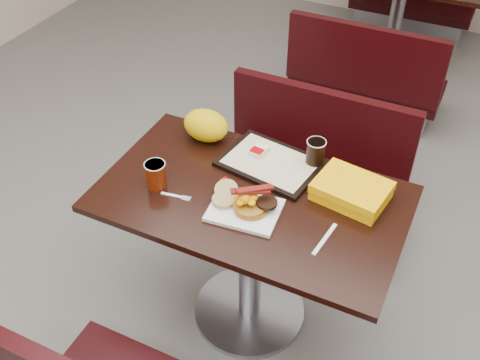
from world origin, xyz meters
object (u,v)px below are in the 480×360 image
at_px(coffee_cup_near, 156,175).
at_px(hashbrown_sleeve_left, 259,151).
at_px(clamshell, 351,191).
at_px(coffee_cup_far, 316,152).
at_px(bench_far_s, 369,65).
at_px(table_far, 395,21).
at_px(pancake_stack, 251,207).
at_px(bench_near_n, 306,169).
at_px(fork, 172,195).
at_px(platter, 245,210).
at_px(tray, 271,163).
at_px(knife, 325,239).
at_px(table_near, 250,260).
at_px(paper_bag, 206,125).

distance_m(coffee_cup_near, hashbrown_sleeve_left, 0.45).
bearing_deg(clamshell, coffee_cup_near, -151.10).
bearing_deg(coffee_cup_far, bench_far_s, 95.57).
xyz_separation_m(table_far, pancake_stack, (0.04, -2.68, 0.40)).
xyz_separation_m(bench_near_n, clamshell, (0.35, -0.54, 0.43)).
relative_size(fork, coffee_cup_far, 1.18).
xyz_separation_m(pancake_stack, coffee_cup_near, (-0.40, -0.02, 0.03)).
bearing_deg(platter, tray, 88.38).
bearing_deg(hashbrown_sleeve_left, pancake_stack, -63.55).
bearing_deg(coffee_cup_near, fork, -17.78).
bearing_deg(bench_far_s, bench_near_n, -90.00).
height_order(bench_near_n, coffee_cup_near, coffee_cup_near).
bearing_deg(knife, coffee_cup_far, -147.65).
distance_m(table_near, coffee_cup_far, 0.55).
distance_m(bench_near_n, platter, 0.89).
xyz_separation_m(table_near, knife, (0.34, -0.10, 0.38)).
distance_m(pancake_stack, coffee_cup_far, 0.39).
bearing_deg(table_near, coffee_cup_far, 61.24).
height_order(pancake_stack, clamshell, clamshell).
bearing_deg(knife, table_near, -98.79).
bearing_deg(coffee_cup_far, fork, -136.46).
height_order(knife, hashbrown_sleeve_left, hashbrown_sleeve_left).
height_order(table_near, tray, tray).
distance_m(table_near, bench_near_n, 0.70).
xyz_separation_m(bench_near_n, paper_bag, (-0.34, -0.44, 0.46)).
bearing_deg(knife, pancake_stack, -85.32).
distance_m(coffee_cup_near, knife, 0.70).
distance_m(bench_near_n, tray, 0.63).
height_order(tray, coffee_cup_far, coffee_cup_far).
distance_m(platter, coffee_cup_near, 0.38).
xyz_separation_m(bench_far_s, coffee_cup_far, (0.16, -1.61, 0.46)).
xyz_separation_m(platter, clamshell, (0.34, 0.25, 0.03)).
relative_size(bench_far_s, pancake_stack, 7.70).
xyz_separation_m(pancake_stack, paper_bag, (-0.37, 0.34, 0.04)).
height_order(coffee_cup_near, coffee_cup_far, coffee_cup_far).
xyz_separation_m(bench_near_n, table_far, (0.00, 1.90, 0.02)).
bearing_deg(table_far, pancake_stack, -89.18).
bearing_deg(coffee_cup_far, bench_near_n, 110.83).
bearing_deg(paper_bag, bench_near_n, 52.86).
distance_m(platter, pancake_stack, 0.03).
bearing_deg(fork, hashbrown_sleeve_left, 52.72).
distance_m(table_far, fork, 2.77).
bearing_deg(table_near, pancake_stack, -65.36).
bearing_deg(bench_far_s, tray, -90.24).
relative_size(bench_near_n, knife, 5.60).
bearing_deg(tray, platter, -77.27).
xyz_separation_m(platter, coffee_cup_near, (-0.38, -0.01, 0.05)).
height_order(table_far, paper_bag, paper_bag).
relative_size(table_near, table_far, 1.00).
height_order(bench_near_n, coffee_cup_far, coffee_cup_far).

